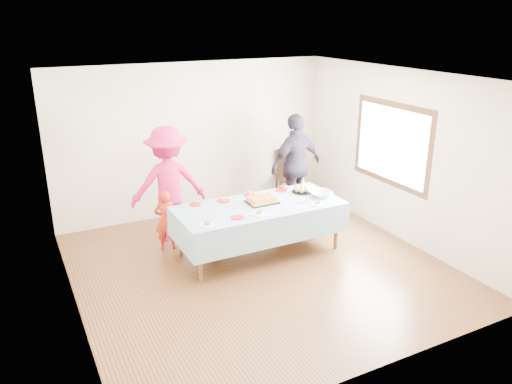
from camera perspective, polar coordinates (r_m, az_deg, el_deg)
ground at (r=7.29m, az=0.36°, el=-8.57°), size 5.00×5.00×0.00m
room_walls at (r=6.67m, az=0.79°, el=5.08°), size 5.04×5.04×2.72m
party_table at (r=7.42m, az=0.39°, el=-1.89°), size 2.50×1.10×0.78m
birthday_cake at (r=7.48m, az=0.67°, el=-0.93°), size 0.46×0.35×0.08m
rolls_tray at (r=7.95m, az=5.24°, el=0.25°), size 0.31×0.31×0.09m
punch_bowl at (r=7.79m, az=7.40°, el=-0.22°), size 0.35×0.35×0.09m
party_hat at (r=8.23m, az=5.40°, el=1.19°), size 0.09×0.09×0.15m
fork_pile at (r=7.52m, az=5.54°, el=-0.98°), size 0.24×0.18×0.07m
plate_red_far_a at (r=7.46m, az=-6.99°, el=-1.43°), size 0.18×0.18×0.01m
plate_red_far_b at (r=7.56m, az=-3.76°, el=-1.02°), size 0.19×0.19×0.01m
plate_red_far_c at (r=7.79m, az=-0.70°, el=-0.34°), size 0.18×0.18×0.01m
plate_red_far_d at (r=8.00m, az=2.89°, el=0.19°), size 0.19×0.19×0.01m
plate_red_near at (r=6.94m, az=-2.15°, el=-2.93°), size 0.18×0.18×0.01m
plate_white_left at (r=6.72m, az=-5.61°, el=-3.79°), size 0.21×0.21×0.01m
plate_white_mid at (r=7.05m, az=0.35°, el=-2.54°), size 0.22×0.22×0.01m
plate_white_right at (r=7.47m, az=7.05°, el=-1.38°), size 0.22×0.22×0.01m
dining_chair at (r=9.74m, az=3.56°, el=2.27°), size 0.53×0.53×0.99m
toddler_left at (r=7.76m, az=-10.26°, el=-3.19°), size 0.40×0.31×0.96m
toddler_mid at (r=7.75m, az=-4.79°, el=-3.79°), size 0.42×0.32×0.75m
toddler_right at (r=8.23m, az=3.04°, el=-1.96°), size 0.43×0.35×0.85m
adult_left at (r=8.00m, az=-9.99°, el=0.92°), size 1.27×0.83×1.84m
adult_right at (r=8.90m, az=4.57°, el=3.08°), size 1.14×0.62×1.84m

